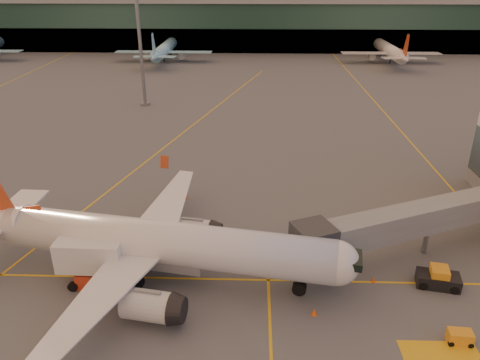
{
  "coord_description": "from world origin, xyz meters",
  "views": [
    {
      "loc": [
        3.49,
        -31.37,
        26.98
      ],
      "look_at": [
        1.94,
        16.82,
        5.0
      ],
      "focal_mm": 35.0,
      "sensor_mm": 36.0,
      "label": 1
    }
  ],
  "objects_px": {
    "catering_truck": "(92,260)",
    "pushback_tug": "(438,279)",
    "main_airplane": "(151,243)",
    "gpu_cart": "(460,337)"
  },
  "relations": [
    {
      "from": "catering_truck",
      "to": "pushback_tug",
      "type": "xyz_separation_m",
      "value": [
        31.88,
        0.64,
        -1.84
      ]
    },
    {
      "from": "catering_truck",
      "to": "main_airplane",
      "type": "bearing_deg",
      "value": 14.42
    },
    {
      "from": "main_airplane",
      "to": "pushback_tug",
      "type": "distance_m",
      "value": 26.78
    },
    {
      "from": "main_airplane",
      "to": "gpu_cart",
      "type": "height_order",
      "value": "main_airplane"
    },
    {
      "from": "gpu_cart",
      "to": "pushback_tug",
      "type": "xyz_separation_m",
      "value": [
        0.83,
        7.26,
        0.25
      ]
    },
    {
      "from": "gpu_cart",
      "to": "pushback_tug",
      "type": "relative_size",
      "value": 0.48
    },
    {
      "from": "main_airplane",
      "to": "catering_truck",
      "type": "relative_size",
      "value": 6.36
    },
    {
      "from": "pushback_tug",
      "to": "gpu_cart",
      "type": "bearing_deg",
      "value": -85.23
    },
    {
      "from": "catering_truck",
      "to": "gpu_cart",
      "type": "height_order",
      "value": "catering_truck"
    },
    {
      "from": "catering_truck",
      "to": "gpu_cart",
      "type": "relative_size",
      "value": 3.07
    }
  ]
}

